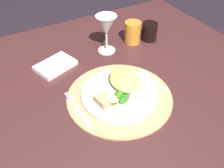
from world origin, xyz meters
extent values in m
cube|color=#462324|center=(0.00, 0.00, 0.72)|extent=(1.21, 1.09, 0.02)
cylinder|color=#442723|center=(0.53, 0.47, 0.36)|extent=(0.06, 0.06, 0.71)
cylinder|color=tan|center=(-0.01, -0.04, 0.73)|extent=(0.34, 0.34, 0.01)
cylinder|color=silver|center=(-0.01, -0.04, 0.75)|extent=(0.25, 0.25, 0.02)
ellipsoid|color=#DACE64|center=(0.02, -0.01, 0.77)|extent=(0.11, 0.14, 0.04)
ellipsoid|color=#4F6F1D|center=(-0.05, -0.07, 0.76)|extent=(0.05, 0.04, 0.02)
ellipsoid|color=#2E6E24|center=(-0.01, -0.08, 0.76)|extent=(0.06, 0.05, 0.01)
ellipsoid|color=#377F1A|center=(-0.02, -0.06, 0.77)|extent=(0.05, 0.04, 0.02)
cube|color=beige|center=(-0.05, -0.08, 0.78)|extent=(0.03, 0.03, 0.01)
cube|color=beige|center=(-0.06, -0.07, 0.78)|extent=(0.03, 0.02, 0.01)
cube|color=tan|center=(-0.08, -0.06, 0.77)|extent=(0.05, 0.06, 0.02)
cube|color=silver|center=(-0.15, -0.06, 0.74)|extent=(0.02, 0.10, 0.00)
cube|color=silver|center=(-0.16, 0.03, 0.74)|extent=(0.00, 0.05, 0.00)
cube|color=silver|center=(-0.16, 0.03, 0.74)|extent=(0.00, 0.05, 0.00)
cube|color=silver|center=(-0.15, 0.03, 0.74)|extent=(0.00, 0.05, 0.00)
cube|color=silver|center=(-0.15, 0.03, 0.74)|extent=(0.00, 0.05, 0.00)
cube|color=silver|center=(0.13, -0.06, 0.74)|extent=(0.02, 0.10, 0.00)
ellipsoid|color=silver|center=(0.13, 0.01, 0.74)|extent=(0.03, 0.04, 0.01)
cube|color=white|center=(-0.14, 0.22, 0.74)|extent=(0.16, 0.14, 0.02)
cylinder|color=silver|center=(0.08, 0.22, 0.73)|extent=(0.07, 0.07, 0.00)
cylinder|color=silver|center=(0.08, 0.22, 0.77)|extent=(0.01, 0.01, 0.07)
cone|color=silver|center=(0.08, 0.22, 0.85)|extent=(0.08, 0.08, 0.08)
cylinder|color=orange|center=(0.21, 0.23, 0.78)|extent=(0.07, 0.07, 0.09)
cylinder|color=black|center=(0.29, 0.21, 0.77)|extent=(0.06, 0.06, 0.08)
camera|label=1|loc=(-0.31, -0.53, 1.29)|focal=39.35mm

